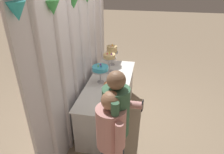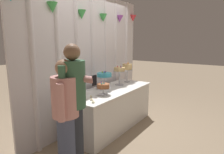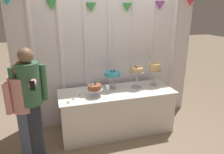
{
  "view_description": "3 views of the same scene",
  "coord_description": "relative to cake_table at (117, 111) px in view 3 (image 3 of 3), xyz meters",
  "views": [
    {
      "loc": [
        -3.15,
        -0.55,
        2.54
      ],
      "look_at": [
        0.01,
        0.05,
        0.87
      ],
      "focal_mm": 32.96,
      "sensor_mm": 36.0,
      "label": 1
    },
    {
      "loc": [
        -3.02,
        -1.97,
        1.69
      ],
      "look_at": [
        -0.01,
        0.08,
        1.01
      ],
      "focal_mm": 31.53,
      "sensor_mm": 36.0,
      "label": 2
    },
    {
      "loc": [
        -1.02,
        -3.1,
        2.13
      ],
      "look_at": [
        -0.1,
        0.06,
        1.05
      ],
      "focal_mm": 33.45,
      "sensor_mm": 36.0,
      "label": 3
    }
  ],
  "objects": [
    {
      "name": "cake_display_midleft",
      "position": [
        -0.04,
        0.14,
        0.64
      ],
      "size": [
        0.32,
        0.32,
        0.35
      ],
      "color": "#B2B2B7",
      "rests_on": "cake_table"
    },
    {
      "name": "guest_man_dark_suit",
      "position": [
        -1.35,
        -0.36,
        0.53
      ],
      "size": [
        0.47,
        0.33,
        1.66
      ],
      "color": "#282D38",
      "rests_on": "ground_plane"
    },
    {
      "name": "guest_girl_blue_dress",
      "position": [
        -1.46,
        -0.33,
        0.43
      ],
      "size": [
        0.46,
        0.56,
        1.48
      ],
      "color": "#4C5675",
      "rests_on": "ground_plane"
    },
    {
      "name": "draped_curtain",
      "position": [
        -0.03,
        0.48,
        0.96
      ],
      "size": [
        3.39,
        0.17,
        2.6
      ],
      "color": "white",
      "rests_on": "ground_plane"
    },
    {
      "name": "cake_table",
      "position": [
        0.0,
        0.0,
        0.0
      ],
      "size": [
        1.99,
        0.75,
        0.77
      ],
      "color": "white",
      "rests_on": "ground_plane"
    },
    {
      "name": "cake_display_leftmost",
      "position": [
        -0.41,
        -0.11,
        0.53
      ],
      "size": [
        0.26,
        0.26,
        0.24
      ],
      "color": "silver",
      "rests_on": "cake_table"
    },
    {
      "name": "wine_glass",
      "position": [
        -0.18,
        -0.05,
        0.49
      ],
      "size": [
        0.07,
        0.07,
        0.14
      ],
      "color": "silver",
      "rests_on": "cake_table"
    },
    {
      "name": "ground_plane",
      "position": [
        0.0,
        -0.1,
        -0.39
      ],
      "size": [
        24.0,
        24.0,
        0.0
      ],
      "primitive_type": "plane",
      "color": "gray"
    },
    {
      "name": "cake_display_midright",
      "position": [
        0.39,
        0.07,
        0.69
      ],
      "size": [
        0.27,
        0.27,
        0.42
      ],
      "color": "#B2B2B7",
      "rests_on": "cake_table"
    },
    {
      "name": "tealight_far_left",
      "position": [
        -0.85,
        -0.25,
        0.4
      ],
      "size": [
        0.05,
        0.05,
        0.04
      ],
      "color": "beige",
      "rests_on": "cake_table"
    },
    {
      "name": "tealight_near_right",
      "position": [
        -0.65,
        -0.03,
        0.39
      ],
      "size": [
        0.04,
        0.04,
        0.03
      ],
      "color": "beige",
      "rests_on": "cake_table"
    },
    {
      "name": "tealight_near_left",
      "position": [
        -0.76,
        -0.14,
        0.39
      ],
      "size": [
        0.05,
        0.05,
        0.03
      ],
      "color": "beige",
      "rests_on": "cake_table"
    },
    {
      "name": "cake_display_rightmost",
      "position": [
        0.75,
        0.09,
        0.71
      ],
      "size": [
        0.26,
        0.26,
        0.46
      ],
      "color": "#B2B2B7",
      "rests_on": "cake_table"
    }
  ]
}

